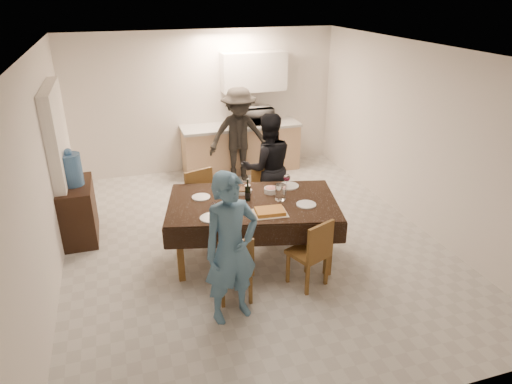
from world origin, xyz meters
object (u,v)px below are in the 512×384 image
(water_jug, at_px, (71,170))
(person_far, at_px, (267,167))
(console, at_px, (78,211))
(water_pitcher, at_px, (280,192))
(microwave, at_px, (258,115))
(person_kitchen, at_px, (239,135))
(savoury_tart, at_px, (270,211))
(person_near, at_px, (231,249))
(wine_bottle, at_px, (248,190))
(dining_table, at_px, (253,204))

(water_jug, relative_size, person_far, 0.27)
(console, bearing_deg, water_pitcher, -26.96)
(microwave, bearing_deg, person_kitchen, 42.30)
(microwave, xyz_separation_m, person_kitchen, (-0.49, -0.45, -0.21))
(water_jug, distance_m, savoury_tart, 2.80)
(savoury_tart, bearing_deg, console, 144.65)
(water_pitcher, xyz_separation_m, person_kitchen, (0.19, 2.67, -0.07))
(savoury_tart, bearing_deg, microwave, 74.83)
(person_near, distance_m, person_far, 2.37)
(water_jug, height_order, person_far, person_far)
(person_kitchen, bearing_deg, person_near, -106.56)
(person_far, relative_size, person_kitchen, 0.96)
(water_pitcher, xyz_separation_m, person_far, (0.20, 1.10, -0.10))
(water_jug, bearing_deg, water_pitcher, -26.96)
(wine_bottle, height_order, savoury_tart, wine_bottle)
(dining_table, distance_m, wine_bottle, 0.20)
(wine_bottle, bearing_deg, person_near, -114.44)
(wine_bottle, xyz_separation_m, savoury_tart, (0.15, -0.43, -0.12))
(water_pitcher, xyz_separation_m, microwave, (0.68, 3.12, 0.14))
(person_near, bearing_deg, microwave, 55.35)
(person_kitchen, bearing_deg, microwave, 42.30)
(person_far, xyz_separation_m, person_kitchen, (-0.01, 1.57, 0.03))
(person_far, bearing_deg, person_near, 65.62)
(console, height_order, savoury_tart, savoury_tart)
(savoury_tart, bearing_deg, water_pitcher, 52.85)
(person_kitchen, bearing_deg, wine_bottle, -102.95)
(water_jug, height_order, water_pitcher, water_jug)
(person_near, bearing_deg, wine_bottle, 51.96)
(wine_bottle, bearing_deg, person_kitchen, 77.05)
(savoury_tart, xyz_separation_m, person_far, (0.45, 1.43, -0.02))
(dining_table, bearing_deg, microwave, 84.84)
(dining_table, relative_size, microwave, 4.26)
(person_near, bearing_deg, water_jug, 111.86)
(microwave, bearing_deg, person_far, 76.49)
(dining_table, bearing_deg, person_near, -104.16)
(microwave, distance_m, person_far, 2.09)
(savoury_tart, relative_size, person_near, 0.24)
(person_far, distance_m, person_kitchen, 1.57)
(water_jug, distance_m, wine_bottle, 2.44)
(dining_table, height_order, water_pitcher, water_pitcher)
(console, distance_m, person_far, 2.77)
(dining_table, bearing_deg, water_jug, 163.91)
(wine_bottle, height_order, person_far, person_far)
(person_near, relative_size, person_far, 1.02)
(savoury_tart, bearing_deg, person_near, -134.13)
(water_pitcher, relative_size, person_far, 0.12)
(water_pitcher, bearing_deg, microwave, 77.61)
(dining_table, bearing_deg, console, 163.91)
(savoury_tart, xyz_separation_m, person_near, (-0.65, -0.67, -0.01))
(dining_table, height_order, person_near, person_near)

